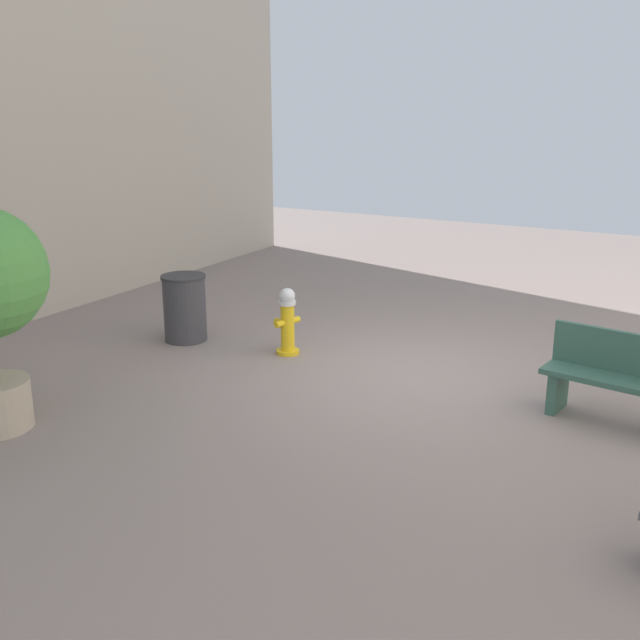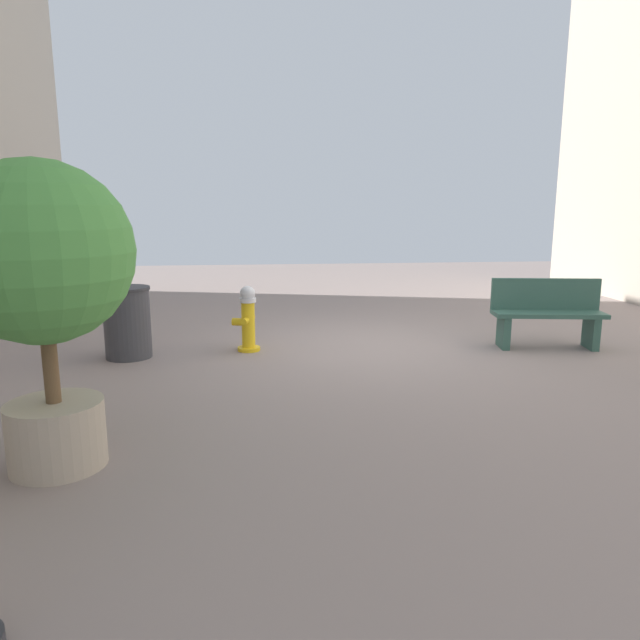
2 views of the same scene
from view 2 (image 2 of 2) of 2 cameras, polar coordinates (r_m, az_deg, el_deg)
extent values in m
plane|color=gray|center=(8.18, 5.16, -2.59)|extent=(23.40, 23.40, 0.00)
cylinder|color=gold|center=(7.97, -7.03, -2.82)|extent=(0.31, 0.31, 0.05)
cylinder|color=gold|center=(7.90, -7.09, -0.46)|extent=(0.18, 0.18, 0.62)
cylinder|color=silver|center=(7.83, -7.15, 1.98)|extent=(0.23, 0.23, 0.06)
sphere|color=silver|center=(7.82, -7.16, 2.61)|extent=(0.21, 0.21, 0.21)
cylinder|color=gold|center=(7.75, -7.39, -0.12)|extent=(0.11, 0.15, 0.08)
cylinder|color=gold|center=(8.01, -6.82, 0.25)|extent=(0.11, 0.15, 0.08)
cylinder|color=gold|center=(7.93, -8.13, -0.18)|extent=(0.16, 0.14, 0.11)
cube|color=#33594C|center=(8.82, 25.17, -1.12)|extent=(0.16, 0.41, 0.45)
cube|color=#33594C|center=(8.43, 17.64, -1.10)|extent=(0.16, 0.41, 0.45)
cube|color=#33594C|center=(8.56, 21.61, 0.56)|extent=(1.55, 0.67, 0.06)
cube|color=#33594C|center=(8.70, 21.33, 2.41)|extent=(1.49, 0.29, 0.44)
cylinder|color=tan|center=(4.86, -24.51, -10.21)|extent=(0.71, 0.71, 0.51)
cylinder|color=brown|center=(4.69, -25.12, -3.18)|extent=(0.11, 0.11, 0.72)
sphere|color=#4C9342|center=(4.57, -25.91, 6.02)|extent=(1.32, 1.32, 1.32)
cylinder|color=#38383D|center=(7.88, -18.47, -0.38)|extent=(0.59, 0.59, 0.89)
cylinder|color=#2C2C30|center=(7.80, -18.68, 2.95)|extent=(0.62, 0.62, 0.04)
camera|label=1|loc=(4.97, 90.59, 15.36)|focal=42.15mm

